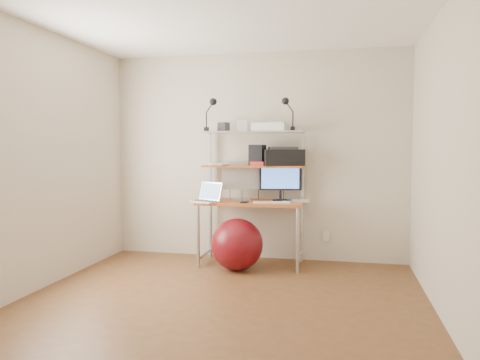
% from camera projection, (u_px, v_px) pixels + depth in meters
% --- Properties ---
extents(room, '(3.60, 3.60, 3.60)m').
position_uv_depth(room, '(219.00, 161.00, 3.96)').
color(room, brown).
rests_on(room, ground).
extents(computer_desk, '(1.20, 0.60, 1.57)m').
position_uv_depth(computer_desk, '(252.00, 182.00, 5.44)').
color(computer_desk, '#BF5D25').
rests_on(computer_desk, ground).
extents(desktop, '(1.20, 0.60, 0.00)m').
position_uv_depth(desktop, '(251.00, 201.00, 5.40)').
color(desktop, '#BF5D25').
rests_on(desktop, computer_desk).
extents(mid_shelf, '(1.18, 0.34, 0.00)m').
position_uv_depth(mid_shelf, '(253.00, 165.00, 5.49)').
color(mid_shelf, '#BF5D25').
rests_on(mid_shelf, computer_desk).
extents(top_shelf, '(1.18, 0.34, 0.00)m').
position_uv_depth(top_shelf, '(253.00, 131.00, 5.47)').
color(top_shelf, '#B3B2B7').
rests_on(top_shelf, computer_desk).
extents(floor, '(3.60, 3.60, 0.00)m').
position_uv_depth(floor, '(220.00, 305.00, 4.04)').
color(floor, brown).
rests_on(floor, ground).
extents(wall_outlet, '(0.08, 0.01, 0.12)m').
position_uv_depth(wall_outlet, '(326.00, 236.00, 5.58)').
color(wall_outlet, silver).
rests_on(wall_outlet, room).
extents(monitor_silver, '(0.44, 0.21, 0.50)m').
position_uv_depth(monitor_silver, '(241.00, 178.00, 5.52)').
color(monitor_silver, '#AAAAAF').
rests_on(monitor_silver, desktop).
extents(monitor_black, '(0.49, 0.17, 0.49)m').
position_uv_depth(monitor_black, '(280.00, 180.00, 5.46)').
color(monitor_black, black).
rests_on(monitor_black, desktop).
extents(laptop, '(0.40, 0.37, 0.28)m').
position_uv_depth(laptop, '(208.00, 198.00, 5.35)').
color(laptop, silver).
rests_on(laptop, desktop).
extents(keyboard, '(0.44, 0.21, 0.01)m').
position_uv_depth(keyboard, '(272.00, 202.00, 5.23)').
color(keyboard, silver).
rests_on(keyboard, desktop).
extents(mouse, '(0.09, 0.06, 0.02)m').
position_uv_depth(mouse, '(286.00, 202.00, 5.20)').
color(mouse, silver).
rests_on(mouse, desktop).
extents(mac_mini, '(0.25, 0.25, 0.04)m').
position_uv_depth(mac_mini, '(299.00, 200.00, 5.35)').
color(mac_mini, silver).
rests_on(mac_mini, desktop).
extents(phone, '(0.08, 0.14, 0.01)m').
position_uv_depth(phone, '(244.00, 202.00, 5.27)').
color(phone, black).
rests_on(phone, desktop).
extents(printer, '(0.53, 0.44, 0.22)m').
position_uv_depth(printer, '(283.00, 157.00, 5.43)').
color(printer, black).
rests_on(printer, mid_shelf).
extents(nas_cube, '(0.19, 0.19, 0.24)m').
position_uv_depth(nas_cube, '(257.00, 155.00, 5.47)').
color(nas_cube, black).
rests_on(nas_cube, mid_shelf).
extents(red_box, '(0.18, 0.14, 0.05)m').
position_uv_depth(red_box, '(258.00, 164.00, 5.43)').
color(red_box, red).
rests_on(red_box, mid_shelf).
extents(scanner, '(0.42, 0.30, 0.10)m').
position_uv_depth(scanner, '(270.00, 127.00, 5.39)').
color(scanner, silver).
rests_on(scanner, top_shelf).
extents(box_white, '(0.13, 0.12, 0.13)m').
position_uv_depth(box_white, '(242.00, 126.00, 5.49)').
color(box_white, silver).
rests_on(box_white, top_shelf).
extents(box_grey, '(0.14, 0.14, 0.11)m').
position_uv_depth(box_grey, '(224.00, 127.00, 5.58)').
color(box_grey, '#303032').
rests_on(box_grey, top_shelf).
extents(clip_lamp_left, '(0.15, 0.08, 0.38)m').
position_uv_depth(clip_lamp_left, '(212.00, 107.00, 5.44)').
color(clip_lamp_left, black).
rests_on(clip_lamp_left, top_shelf).
extents(clip_lamp_right, '(0.15, 0.08, 0.38)m').
position_uv_depth(clip_lamp_right, '(287.00, 106.00, 5.30)').
color(clip_lamp_right, black).
rests_on(clip_lamp_right, top_shelf).
extents(exercise_ball, '(0.58, 0.58, 0.58)m').
position_uv_depth(exercise_ball, '(237.00, 244.00, 5.17)').
color(exercise_ball, maroon).
rests_on(exercise_ball, floor).
extents(paper_stack, '(0.33, 0.40, 0.02)m').
position_uv_depth(paper_stack, '(221.00, 164.00, 5.58)').
color(paper_stack, white).
rests_on(paper_stack, mid_shelf).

